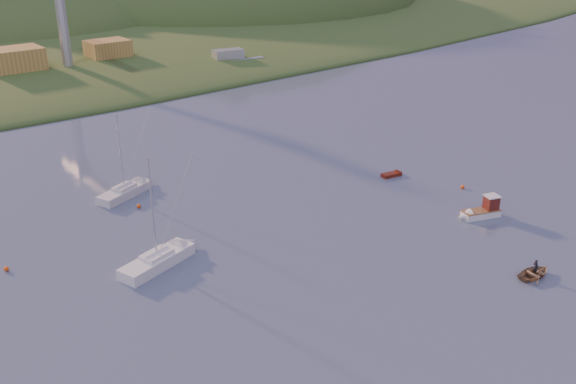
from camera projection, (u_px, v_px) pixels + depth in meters
hill_right at (232, 8)px, 245.33m from camera, size 150.00×130.00×60.00m
wharf at (79, 69)px, 140.84m from camera, size 42.00×16.00×2.40m
shed_west at (14, 60)px, 132.66m from camera, size 11.00×8.00×4.80m
shed_east at (108, 49)px, 145.60m from camera, size 9.00×7.00×4.00m
fishing_boat at (478, 212)px, 74.07m from camera, size 5.53×3.33×3.37m
sailboat_near at (157, 260)px, 63.66m from camera, size 8.73×4.80×11.60m
sailboat_far at (125, 191)px, 79.73m from camera, size 7.99×5.00×10.66m
canoe at (534, 273)px, 61.98m from camera, size 4.02×3.01×0.79m
paddler at (535, 269)px, 61.82m from camera, size 0.42×0.61×1.59m
red_tender at (395, 174)px, 86.34m from camera, size 3.42×1.69×1.11m
work_vessel at (228, 61)px, 147.93m from camera, size 16.69×8.68×4.09m
buoy_0 at (463, 187)px, 82.11m from camera, size 0.50×0.50×0.50m
buoy_1 at (6, 269)px, 63.02m from camera, size 0.50×0.50×0.50m
buoy_2 at (139, 206)px, 76.68m from camera, size 0.50×0.50×0.50m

